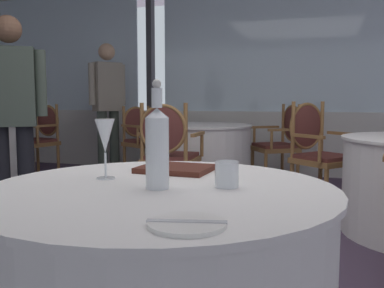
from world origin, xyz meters
The scene contains 16 objects.
ground_plane centered at (0.00, 0.00, 0.00)m, with size 15.02×15.02×0.00m, color #47384C.
window_wall_far centered at (0.00, 3.62, 1.14)m, with size 11.55×0.14×2.85m.
side_plate centered at (0.35, -1.27, 0.74)m, with size 0.17×0.17×0.01m, color white.
butter_knife centered at (0.35, -1.27, 0.74)m, with size 0.18×0.02×0.00m, color silver.
water_bottle centered at (0.14, -0.93, 0.86)m, with size 0.07×0.07×0.33m.
wine_glass centered at (-0.09, -0.83, 0.88)m, with size 0.07×0.07×0.21m.
water_tumbler centered at (0.34, -0.84, 0.77)m, with size 0.07×0.07×0.08m, color white.
menu_book centered at (0.09, -0.61, 0.74)m, with size 0.27×0.21×0.02m, color #512319.
background_table_0 centered at (-0.74, 2.41, 0.37)m, with size 1.22×1.22×0.73m.
dining_chair_0_0 centered at (0.14, 2.96, 0.55)m, with size 0.63×0.65×0.96m.
dining_chair_0_1 centered at (-1.65, 2.90, 0.55)m, with size 0.62×0.65×0.93m.
dining_chair_0_2 centered at (-0.70, 1.37, 0.58)m, with size 0.55×0.48×0.98m.
dining_chair_2_2 centered at (-2.96, 2.55, 0.56)m, with size 0.60×0.55×0.95m.
dining_chair_3_2 centered at (0.56, 1.96, 0.58)m, with size 0.65×0.66×0.99m.
diner_person_0 centered at (-1.68, 0.55, 0.93)m, with size 0.45×0.37×1.64m.
diner_person_1 centered at (-2.17, 2.94, 1.01)m, with size 0.37×0.45×1.75m.
Camera 1 is at (0.63, -2.11, 1.00)m, focal length 39.25 mm.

